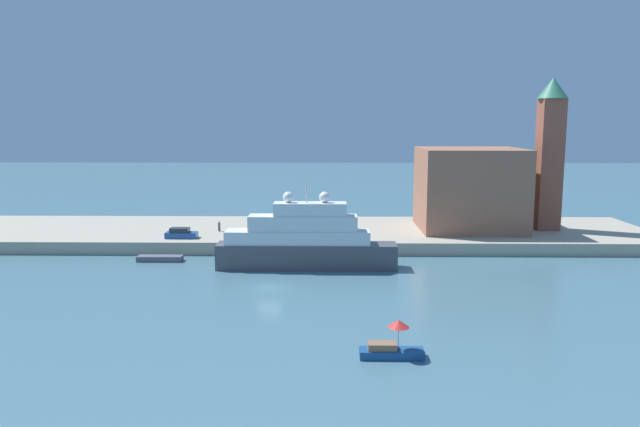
# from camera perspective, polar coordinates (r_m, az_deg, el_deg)

# --- Properties ---
(ground) EXTENTS (400.00, 400.00, 0.00)m
(ground) POSITION_cam_1_polar(r_m,az_deg,el_deg) (67.87, -4.79, -6.93)
(ground) COLOR slate
(quay_dock) EXTENTS (110.00, 23.14, 1.78)m
(quay_dock) POSITION_cam_1_polar(r_m,az_deg,el_deg) (94.44, -3.13, -1.90)
(quay_dock) COLOR #ADA38E
(quay_dock) RESTS_ON ground
(large_yacht) EXTENTS (22.31, 3.66, 10.90)m
(large_yacht) POSITION_cam_1_polar(r_m,az_deg,el_deg) (75.75, -1.47, -2.68)
(large_yacht) COLOR #4C4C51
(large_yacht) RESTS_ON ground
(small_motorboat) EXTENTS (5.00, 1.66, 3.05)m
(small_motorboat) POSITION_cam_1_polar(r_m,az_deg,el_deg) (48.65, 6.69, -12.22)
(small_motorboat) COLOR navy
(small_motorboat) RESTS_ON ground
(work_barge) EXTENTS (5.85, 1.64, 0.73)m
(work_barge) POSITION_cam_1_polar(r_m,az_deg,el_deg) (82.68, -14.73, -4.08)
(work_barge) COLOR #595966
(work_barge) RESTS_ON ground
(harbor_building) EXTENTS (15.12, 14.19, 12.29)m
(harbor_building) POSITION_cam_1_polar(r_m,az_deg,el_deg) (95.60, 13.80, 2.25)
(harbor_building) COLOR #9E664C
(harbor_building) RESTS_ON quay_dock
(bell_tower) EXTENTS (4.41, 4.41, 22.75)m
(bell_tower) POSITION_cam_1_polar(r_m,az_deg,el_deg) (98.08, 20.67, 5.66)
(bell_tower) COLOR #93513D
(bell_tower) RESTS_ON quay_dock
(parked_car) EXTENTS (4.41, 1.84, 1.46)m
(parked_car) POSITION_cam_1_polar(r_m,az_deg,el_deg) (88.36, -12.86, -1.85)
(parked_car) COLOR #1E4C99
(parked_car) RESTS_ON quay_dock
(person_figure) EXTENTS (0.36, 0.36, 1.54)m
(person_figure) POSITION_cam_1_polar(r_m,az_deg,el_deg) (92.55, -9.40, -1.22)
(person_figure) COLOR #4C4C4C
(person_figure) RESTS_ON quay_dock
(mooring_bollard) EXTENTS (0.40, 0.40, 0.75)m
(mooring_bollard) POSITION_cam_1_polar(r_m,az_deg,el_deg) (84.00, -3.76, -2.36)
(mooring_bollard) COLOR black
(mooring_bollard) RESTS_ON quay_dock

